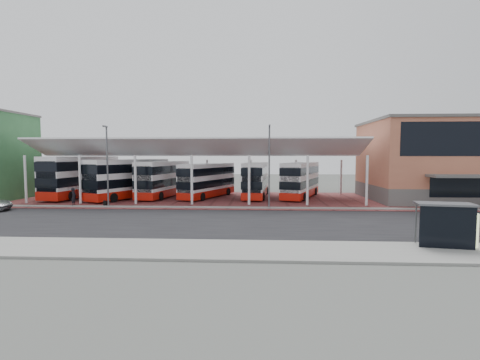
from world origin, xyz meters
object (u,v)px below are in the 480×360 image
Objects in this scene: bus_1 at (129,179)px; bus_3 at (208,181)px; bus_5 at (301,180)px; pedestrian at (74,197)px; terminal at (450,160)px; bus_shelter at (451,220)px; bus_0 at (82,177)px; bus_4 at (256,180)px; bus_2 at (164,179)px.

bus_3 is at bearing 33.77° from bus_1.
bus_5 is 5.69× the size of pedestrian.
terminal is 41.53m from pedestrian.
bus_1 is 3.57× the size of bus_shelter.
bus_0 is 1.19× the size of bus_4.
bus_1 is 1.12× the size of bus_3.
bus_3 is 3.20× the size of bus_shelter.
terminal is at bearing 8.63° from bus_2.
bus_2 is 1.08× the size of bus_3.
bus_0 reaches higher than bus_5.
pedestrian is (-12.51, -8.06, -1.13)m from bus_3.
bus_1 is 1.03× the size of bus_2.
bus_shelter is at bearing -26.41° from bus_0.
pedestrian is at bearing -119.53° from bus_2.
bus_shelter is (16.65, -22.80, -0.48)m from bus_3.
bus_1 is at bearing -167.10° from bus_4.
terminal is at bearing 20.37° from bus_3.
bus_4 is at bearing 32.99° from bus_1.
bus_0 is 21.55m from bus_4.
bus_5 reaches higher than bus_4.
terminal is 33.83m from bus_2.
bus_5 reaches higher than bus_3.
bus_shelter is (25.91, -21.39, -0.73)m from bus_1.
bus_0 is 6.71× the size of pedestrian.
bus_2 is 3.45× the size of bus_shelter.
bus_2 is at bearing 11.45° from bus_0.
bus_1 is 33.61m from bus_shelter.
bus_5 is 23.81m from bus_shelter.
bus_1 reaches higher than bus_shelter.
bus_5 is (11.34, 0.40, 0.06)m from bus_3.
pedestrian is (-6.99, -8.34, -1.26)m from bus_2.
bus_0 is at bearing -158.45° from bus_5.
terminal is 1.68× the size of bus_2.
bus_2 reaches higher than bus_3.
bus_4 reaches higher than bus_shelter.
terminal reaches higher than bus_0.
terminal reaches higher than bus_4.
bus_4 is at bearing 124.29° from bus_shelter.
bus_0 is at bearing 12.46° from pedestrian.
terminal is 1.63× the size of bus_1.
bus_2 is 16.85m from bus_5.
bus_0 is at bearing 154.71° from bus_shelter.
bus_5 is at bearing 112.54° from bus_shelter.
bus_0 is (-43.87, 0.55, -2.12)m from terminal.
bus_1 is at bearing -179.03° from terminal.
bus_2 is 10.96m from pedestrian.
bus_2 is at bearing -161.00° from bus_3.
bus_4 is (5.87, 0.69, 0.06)m from bus_3.
bus_2 is 32.01m from bus_shelter.
terminal is at bearing -89.33° from pedestrian.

